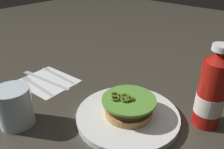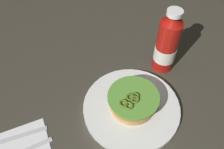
% 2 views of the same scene
% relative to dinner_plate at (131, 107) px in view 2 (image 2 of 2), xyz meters
% --- Properties ---
extents(ground_plane, '(3.00, 3.00, 0.00)m').
position_rel_dinner_plate_xyz_m(ground_plane, '(0.06, 0.02, -0.01)').
color(ground_plane, '#3B372D').
extents(dinner_plate, '(0.27, 0.27, 0.02)m').
position_rel_dinner_plate_xyz_m(dinner_plate, '(0.00, 0.00, 0.00)').
color(dinner_plate, white).
rests_on(dinner_plate, ground_plane).
extents(burger_sandwich, '(0.14, 0.14, 0.05)m').
position_rel_dinner_plate_xyz_m(burger_sandwich, '(-0.00, 0.00, 0.03)').
color(burger_sandwich, tan).
rests_on(burger_sandwich, dinner_plate).
extents(ketchup_bottle, '(0.07, 0.07, 0.21)m').
position_rel_dinner_plate_xyz_m(ketchup_bottle, '(-0.16, -0.12, 0.08)').
color(ketchup_bottle, '#AC160F').
rests_on(ketchup_bottle, ground_plane).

